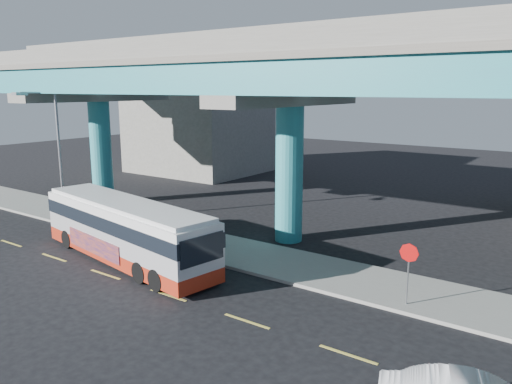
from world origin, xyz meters
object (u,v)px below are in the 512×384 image
Objects in this scene: parked_car at (77,204)px; street_lamp at (50,138)px; transit_bus at (126,229)px; stop_sign at (409,261)px.

parked_car is 0.48× the size of street_lamp.
parked_car is at bearing 166.58° from transit_bus.
stop_sign is at bearing -75.52° from parked_car.
street_lamp is at bearing 177.02° from transit_bus.
transit_bus is 13.19m from stop_sign.
parked_car is at bearing 112.31° from street_lamp.
stop_sign is (12.92, 2.67, 0.26)m from transit_bus.
parked_car is 1.61× the size of stop_sign.
street_lamp is at bearing -156.28° from stop_sign.
stop_sign is at bearing 20.92° from transit_bus.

